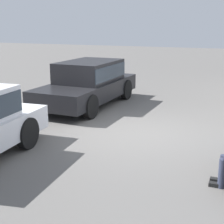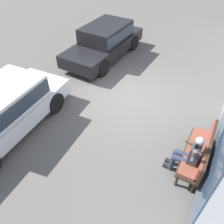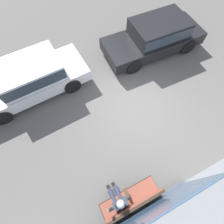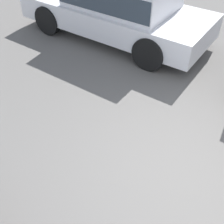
{
  "view_description": "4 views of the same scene",
  "coord_description": "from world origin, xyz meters",
  "views": [
    {
      "loc": [
        7.79,
        2.6,
        2.69
      ],
      "look_at": [
        1.48,
        0.08,
        0.9
      ],
      "focal_mm": 55.0,
      "sensor_mm": 36.0,
      "label": 1
    },
    {
      "loc": [
        5.86,
        2.6,
        4.97
      ],
      "look_at": [
        1.78,
        0.35,
        0.76
      ],
      "focal_mm": 35.0,
      "sensor_mm": 36.0,
      "label": 2
    },
    {
      "loc": [
        2.31,
        2.6,
        6.09
      ],
      "look_at": [
        1.16,
        0.34,
        1.07
      ],
      "focal_mm": 28.0,
      "sensor_mm": 36.0,
      "label": 3
    },
    {
      "loc": [
        -0.56,
        2.6,
        3.2
      ],
      "look_at": [
        1.06,
        0.51,
        0.83
      ],
      "focal_mm": 45.0,
      "sensor_mm": 36.0,
      "label": 4
    }
  ],
  "objects": [
    {
      "name": "ground_plane",
      "position": [
        0.0,
        0.0,
        0.0
      ],
      "size": [
        60.0,
        60.0,
        0.0
      ],
      "primitive_type": "plane",
      "color": "#565451"
    },
    {
      "name": "parked_car_mid",
      "position": [
        3.23,
        -2.5,
        0.79
      ],
      "size": [
        4.56,
        2.02,
        1.42
      ],
      "color": "silver",
      "rests_on": "ground_plane"
    }
  ]
}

